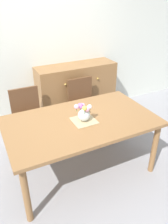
% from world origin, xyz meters
% --- Properties ---
extents(ground_plane, '(12.00, 12.00, 0.00)m').
position_xyz_m(ground_plane, '(0.00, 0.00, 0.00)').
color(ground_plane, '#939399').
extents(back_wall, '(7.00, 0.10, 2.80)m').
position_xyz_m(back_wall, '(0.00, 1.60, 1.40)').
color(back_wall, silver).
rests_on(back_wall, ground_plane).
extents(dining_table, '(1.79, 1.04, 0.77)m').
position_xyz_m(dining_table, '(0.00, 0.00, 0.68)').
color(dining_table, olive).
rests_on(dining_table, ground_plane).
extents(chair_left, '(0.42, 0.42, 0.90)m').
position_xyz_m(chair_left, '(-0.45, 0.86, 0.52)').
color(chair_left, brown).
rests_on(chair_left, ground_plane).
extents(chair_right, '(0.42, 0.42, 0.90)m').
position_xyz_m(chair_right, '(0.45, 0.86, 0.52)').
color(chair_right, brown).
rests_on(chair_right, ground_plane).
extents(dresser, '(1.40, 0.47, 1.00)m').
position_xyz_m(dresser, '(0.55, 1.33, 0.50)').
color(dresser, olive).
rests_on(dresser, ground_plane).
extents(placemat, '(0.27, 0.27, 0.01)m').
position_xyz_m(placemat, '(0.02, -0.04, 0.77)').
color(placemat, tan).
rests_on(placemat, dining_table).
extents(flower_vase, '(0.20, 0.20, 0.22)m').
position_xyz_m(flower_vase, '(0.02, -0.03, 0.88)').
color(flower_vase, silver).
rests_on(flower_vase, placemat).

